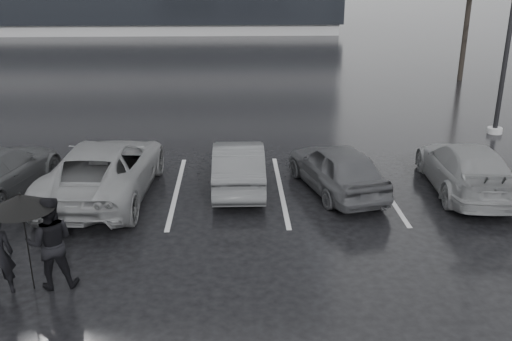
{
  "coord_description": "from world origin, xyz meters",
  "views": [
    {
      "loc": [
        -0.61,
        -11.73,
        5.82
      ],
      "look_at": [
        -0.12,
        1.0,
        1.1
      ],
      "focal_mm": 40.0,
      "sensor_mm": 36.0,
      "label": 1
    }
  ],
  "objects_px": {
    "car_main": "(337,168)",
    "car_east": "(466,168)",
    "car_west_a": "(239,165)",
    "car_west_b": "(104,169)",
    "pedestrian_right": "(50,243)"
  },
  "relations": [
    {
      "from": "car_main",
      "to": "car_east",
      "type": "relative_size",
      "value": 0.86
    },
    {
      "from": "car_main",
      "to": "car_east",
      "type": "height_order",
      "value": "car_main"
    },
    {
      "from": "car_east",
      "to": "pedestrian_right",
      "type": "bearing_deg",
      "value": 28.94
    },
    {
      "from": "car_east",
      "to": "car_west_a",
      "type": "bearing_deg",
      "value": -0.48
    },
    {
      "from": "car_main",
      "to": "pedestrian_right",
      "type": "relative_size",
      "value": 2.12
    },
    {
      "from": "car_main",
      "to": "car_west_b",
      "type": "distance_m",
      "value": 6.09
    },
    {
      "from": "car_main",
      "to": "pedestrian_right",
      "type": "height_order",
      "value": "pedestrian_right"
    },
    {
      "from": "car_west_a",
      "to": "car_east",
      "type": "xyz_separation_m",
      "value": [
        6.02,
        -0.49,
        0.02
      ]
    },
    {
      "from": "car_west_a",
      "to": "car_east",
      "type": "height_order",
      "value": "car_east"
    },
    {
      "from": "car_west_a",
      "to": "pedestrian_right",
      "type": "bearing_deg",
      "value": 54.28
    },
    {
      "from": "car_west_b",
      "to": "pedestrian_right",
      "type": "xyz_separation_m",
      "value": [
        -0.04,
        -4.44,
        0.17
      ]
    },
    {
      "from": "car_main",
      "to": "pedestrian_right",
      "type": "bearing_deg",
      "value": 21.18
    },
    {
      "from": "car_west_a",
      "to": "pedestrian_right",
      "type": "xyz_separation_m",
      "value": [
        -3.53,
        -4.89,
        0.27
      ]
    },
    {
      "from": "car_main",
      "to": "car_east",
      "type": "xyz_separation_m",
      "value": [
        3.42,
        -0.1,
        -0.01
      ]
    },
    {
      "from": "car_west_b",
      "to": "car_east",
      "type": "relative_size",
      "value": 1.18
    }
  ]
}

